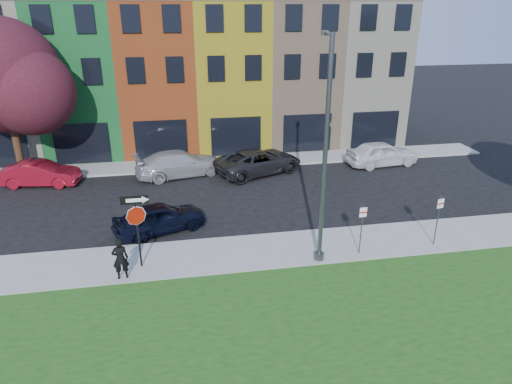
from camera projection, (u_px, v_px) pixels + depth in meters
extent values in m
plane|color=black|center=(295.00, 292.00, 16.85)|extent=(120.00, 120.00, 0.00)
cube|color=gray|center=(323.00, 246.00, 19.88)|extent=(40.00, 3.00, 0.12)
cube|color=gray|center=(194.00, 164.00, 29.98)|extent=(40.00, 2.40, 0.12)
cube|color=beige|center=(12.00, 78.00, 31.78)|extent=(5.00, 10.00, 10.00)
cube|color=green|center=(87.00, 76.00, 32.59)|extent=(5.00, 10.00, 10.00)
cube|color=#C95221|center=(158.00, 75.00, 33.39)|extent=(5.00, 10.00, 10.00)
cube|color=yellow|center=(226.00, 73.00, 34.20)|extent=(5.00, 10.00, 10.00)
cube|color=#9A7E63|center=(291.00, 71.00, 35.01)|extent=(5.00, 10.00, 10.00)
cube|color=#BCB49F|center=(353.00, 70.00, 35.81)|extent=(5.00, 10.00, 10.00)
cube|color=black|center=(199.00, 138.00, 30.54)|extent=(30.00, 0.12, 2.60)
cylinder|color=black|center=(138.00, 233.00, 17.72)|extent=(0.08, 0.08, 2.98)
cylinder|color=silver|center=(136.00, 216.00, 17.41)|extent=(0.79, 0.03, 0.79)
cylinder|color=maroon|center=(136.00, 216.00, 17.39)|extent=(0.75, 0.02, 0.75)
cube|color=black|center=(134.00, 200.00, 17.16)|extent=(1.05, 0.05, 0.34)
cube|color=silver|center=(134.00, 200.00, 17.13)|extent=(0.66, 0.02, 0.14)
imported|color=black|center=(120.00, 259.00, 17.18)|extent=(0.70, 0.54, 1.67)
imported|color=black|center=(159.00, 218.00, 21.02)|extent=(4.46, 5.30, 1.42)
imported|color=maroon|center=(40.00, 173.00, 26.44)|extent=(2.75, 4.80, 1.44)
imported|color=#A0A0A4|center=(180.00, 163.00, 27.90)|extent=(4.72, 6.40, 1.56)
imported|color=black|center=(259.00, 161.00, 28.32)|extent=(6.41, 7.31, 1.54)
imported|color=white|center=(382.00, 153.00, 29.70)|extent=(2.92, 5.10, 1.59)
cylinder|color=#47494C|center=(325.00, 157.00, 17.07)|extent=(0.18, 0.18, 8.84)
cylinder|color=#47494C|center=(319.00, 256.00, 18.71)|extent=(0.40, 0.40, 0.30)
cylinder|color=#47494C|center=(329.00, 33.00, 16.33)|extent=(0.50, 1.99, 0.12)
cube|color=#47494C|center=(325.00, 33.00, 17.37)|extent=(0.35, 0.59, 0.16)
cylinder|color=#47494C|center=(361.00, 229.00, 18.83)|extent=(0.05, 0.05, 2.20)
cube|color=silver|center=(363.00, 212.00, 18.50)|extent=(0.32, 0.04, 0.42)
cube|color=maroon|center=(363.00, 213.00, 18.49)|extent=(0.32, 0.03, 0.06)
cylinder|color=#47494C|center=(437.00, 221.00, 19.49)|extent=(0.05, 0.05, 2.28)
cube|color=silver|center=(441.00, 204.00, 19.15)|extent=(0.32, 0.08, 0.42)
cube|color=maroon|center=(441.00, 204.00, 19.13)|extent=(0.32, 0.07, 0.06)
cylinder|color=black|center=(17.00, 146.00, 27.16)|extent=(0.44, 0.44, 3.74)
sphere|color=black|center=(3.00, 75.00, 25.58)|extent=(6.40, 6.40, 6.40)
sphere|color=black|center=(31.00, 92.00, 25.27)|extent=(4.80, 4.80, 4.80)
sphere|color=black|center=(8.00, 53.00, 25.78)|extent=(3.84, 3.84, 3.84)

